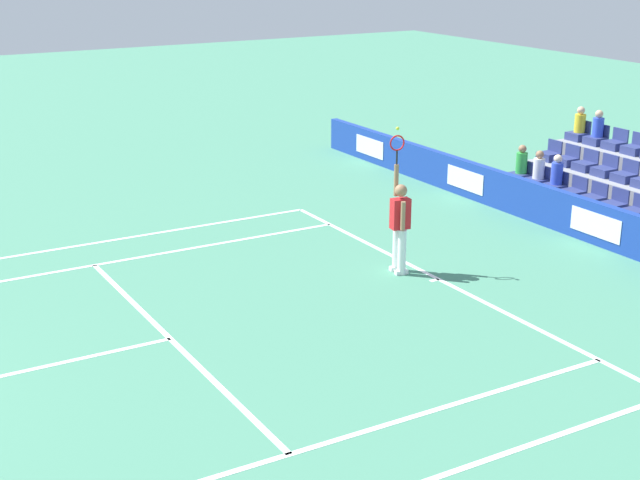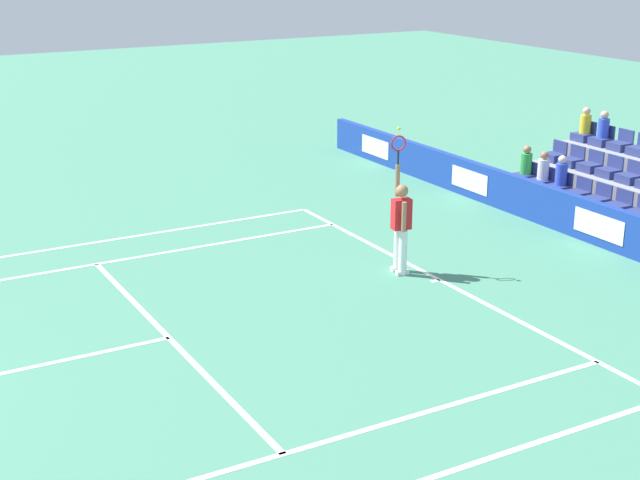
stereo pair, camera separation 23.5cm
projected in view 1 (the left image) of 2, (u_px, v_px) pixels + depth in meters
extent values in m
cube|color=white|center=(439.00, 279.00, 17.81)|extent=(10.97, 0.10, 0.01)
cube|color=white|center=(170.00, 339.00, 15.19)|extent=(8.23, 0.10, 0.01)
cube|color=white|center=(72.00, 269.00, 18.35)|extent=(0.10, 11.89, 0.01)
cube|color=white|center=(257.00, 464.00, 11.60)|extent=(0.10, 11.89, 0.01)
cube|color=white|center=(54.00, 250.00, 19.48)|extent=(0.10, 11.89, 0.01)
cube|color=white|center=(435.00, 280.00, 17.76)|extent=(0.10, 0.20, 0.01)
cube|color=#193899|center=(599.00, 224.00, 19.68)|extent=(21.92, 0.20, 0.91)
cube|color=white|center=(595.00, 225.00, 19.63)|extent=(1.40, 0.01, 0.51)
cube|color=white|center=(465.00, 180.00, 23.23)|extent=(1.40, 0.01, 0.51)
cube|color=white|center=(370.00, 147.00, 26.83)|extent=(1.40, 0.01, 0.51)
cylinder|color=white|center=(402.00, 252.00, 17.95)|extent=(0.16, 0.16, 0.90)
cylinder|color=white|center=(397.00, 249.00, 18.16)|extent=(0.16, 0.16, 0.90)
cube|color=white|center=(401.00, 272.00, 18.08)|extent=(0.16, 0.28, 0.08)
cube|color=white|center=(396.00, 268.00, 18.29)|extent=(0.16, 0.28, 0.08)
cube|color=red|center=(400.00, 214.00, 17.82)|extent=(0.28, 0.39, 0.60)
sphere|color=#9E7251|center=(401.00, 191.00, 17.68)|extent=(0.24, 0.24, 0.24)
cylinder|color=#9E7251|center=(396.00, 180.00, 17.83)|extent=(0.09, 0.09, 0.62)
cylinder|color=#9E7251|center=(403.00, 216.00, 17.60)|extent=(0.09, 0.09, 0.56)
cylinder|color=black|center=(397.00, 157.00, 17.68)|extent=(0.04, 0.04, 0.28)
torus|color=red|center=(397.00, 143.00, 17.60)|extent=(0.08, 0.31, 0.31)
sphere|color=#D1E533|center=(398.00, 128.00, 17.51)|extent=(0.07, 0.07, 0.07)
cube|color=gray|center=(633.00, 227.00, 20.27)|extent=(8.06, 0.95, 0.42)
cube|color=navy|center=(635.00, 214.00, 20.18)|extent=(0.48, 0.44, 0.20)
cube|color=navy|center=(613.00, 207.00, 20.69)|extent=(0.48, 0.44, 0.20)
cube|color=navy|center=(621.00, 195.00, 20.70)|extent=(0.48, 0.04, 0.30)
cube|color=navy|center=(593.00, 200.00, 21.19)|extent=(0.48, 0.44, 0.20)
cube|color=navy|center=(600.00, 189.00, 21.21)|extent=(0.48, 0.04, 0.30)
cube|color=navy|center=(573.00, 194.00, 21.70)|extent=(0.48, 0.44, 0.20)
cube|color=navy|center=(580.00, 183.00, 21.72)|extent=(0.48, 0.04, 0.30)
cube|color=navy|center=(554.00, 188.00, 22.21)|extent=(0.48, 0.44, 0.20)
cube|color=navy|center=(561.00, 177.00, 22.23)|extent=(0.48, 0.04, 0.30)
cube|color=navy|center=(536.00, 183.00, 22.72)|extent=(0.48, 0.44, 0.20)
cube|color=navy|center=(543.00, 172.00, 22.74)|extent=(0.48, 0.04, 0.30)
cube|color=navy|center=(519.00, 177.00, 23.23)|extent=(0.48, 0.44, 0.20)
cube|color=navy|center=(526.00, 166.00, 23.25)|extent=(0.48, 0.04, 0.30)
cube|color=navy|center=(624.00, 177.00, 21.52)|extent=(0.48, 0.44, 0.20)
cube|color=navy|center=(631.00, 166.00, 21.53)|extent=(0.48, 0.04, 0.30)
cube|color=navy|center=(604.00, 172.00, 22.02)|extent=(0.48, 0.44, 0.20)
cube|color=navy|center=(611.00, 161.00, 22.04)|extent=(0.48, 0.04, 0.30)
cube|color=navy|center=(585.00, 166.00, 22.53)|extent=(0.48, 0.44, 0.20)
cube|color=navy|center=(591.00, 155.00, 22.55)|extent=(0.48, 0.04, 0.30)
cube|color=navy|center=(566.00, 161.00, 23.04)|extent=(0.48, 0.44, 0.20)
cube|color=navy|center=(573.00, 151.00, 23.06)|extent=(0.48, 0.04, 0.30)
cube|color=navy|center=(549.00, 156.00, 23.55)|extent=(0.48, 0.44, 0.20)
cube|color=navy|center=(555.00, 146.00, 23.57)|extent=(0.48, 0.04, 0.30)
cube|color=navy|center=(634.00, 150.00, 22.35)|extent=(0.48, 0.44, 0.20)
cube|color=navy|center=(614.00, 145.00, 22.86)|extent=(0.48, 0.44, 0.20)
cube|color=navy|center=(621.00, 134.00, 22.87)|extent=(0.48, 0.04, 0.30)
cube|color=navy|center=(595.00, 141.00, 23.36)|extent=(0.48, 0.44, 0.20)
cube|color=navy|center=(602.00, 130.00, 23.38)|extent=(0.48, 0.04, 0.30)
cube|color=navy|center=(577.00, 136.00, 23.87)|extent=(0.48, 0.44, 0.20)
cube|color=navy|center=(584.00, 126.00, 23.89)|extent=(0.48, 0.04, 0.30)
cylinder|color=white|center=(539.00, 169.00, 22.64)|extent=(0.28, 0.28, 0.50)
sphere|color=#9E7251|center=(540.00, 155.00, 22.53)|extent=(0.20, 0.20, 0.20)
cylinder|color=blue|center=(557.00, 173.00, 22.12)|extent=(0.28, 0.28, 0.52)
sphere|color=beige|center=(558.00, 159.00, 22.01)|extent=(0.20, 0.20, 0.20)
cylinder|color=green|center=(522.00, 163.00, 23.14)|extent=(0.28, 0.28, 0.52)
sphere|color=#9E7251|center=(523.00, 149.00, 23.03)|extent=(0.20, 0.20, 0.20)
cylinder|color=blue|center=(598.00, 127.00, 23.28)|extent=(0.28, 0.28, 0.48)
sphere|color=#D3A884|center=(599.00, 114.00, 23.18)|extent=(0.20, 0.20, 0.20)
cylinder|color=yellow|center=(580.00, 123.00, 23.79)|extent=(0.28, 0.28, 0.47)
sphere|color=#D3A884|center=(581.00, 110.00, 23.69)|extent=(0.20, 0.20, 0.20)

